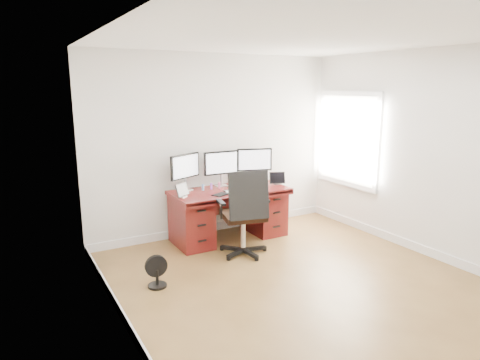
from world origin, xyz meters
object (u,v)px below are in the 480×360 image
desk (229,212)px  floor_fan (157,272)px  office_chair (244,227)px  keyboard (236,192)px  monitor_center (221,164)px

desk → floor_fan: desk is taller
desk → office_chair: (-0.13, -0.69, -0.01)m
office_chair → keyboard: size_ratio=4.20×
office_chair → keyboard: office_chair is taller
desk → office_chair: bearing=-101.1°
office_chair → monitor_center: size_ratio=2.14×
office_chair → floor_fan: bearing=-152.7°
floor_fan → monitor_center: monitor_center is taller
desk → floor_fan: (-1.46, -1.02, -0.22)m
floor_fan → monitor_center: size_ratio=0.67×
desk → keyboard: 0.41m
floor_fan → keyboard: 1.77m
office_chair → keyboard: bearing=87.3°
floor_fan → desk: bearing=39.7°
floor_fan → monitor_center: (1.46, 1.25, 0.91)m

